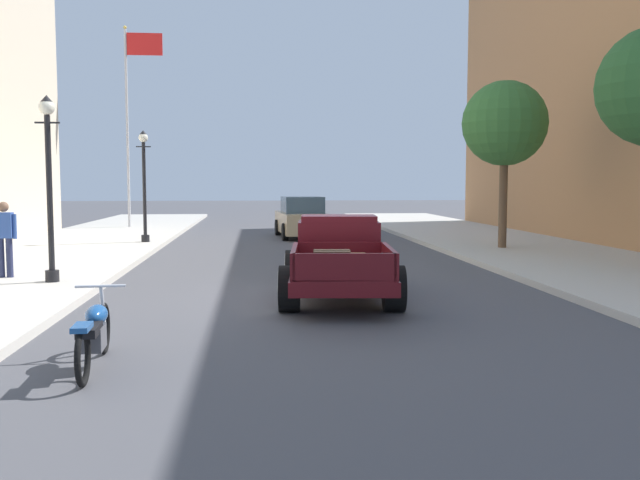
{
  "coord_description": "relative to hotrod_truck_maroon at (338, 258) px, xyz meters",
  "views": [
    {
      "loc": [
        -1.33,
        -13.11,
        2.22
      ],
      "look_at": [
        0.02,
        1.31,
        1.0
      ],
      "focal_mm": 38.52,
      "sensor_mm": 36.0,
      "label": 1
    }
  ],
  "objects": [
    {
      "name": "hotrod_truck_maroon",
      "position": [
        0.0,
        0.0,
        0.0
      ],
      "size": [
        2.45,
        5.04,
        1.58
      ],
      "color": "#510F14",
      "rests_on": "ground"
    },
    {
      "name": "ground_plane",
      "position": [
        -0.26,
        -0.05,
        -0.75
      ],
      "size": [
        140.0,
        140.0,
        0.0
      ],
      "primitive_type": "plane",
      "color": "#47474C"
    },
    {
      "name": "street_tree_second",
      "position": [
        6.21,
        7.95,
        3.29
      ],
      "size": [
        2.66,
        2.66,
        5.25
      ],
      "color": "brown",
      "rests_on": "sidewalk_right"
    },
    {
      "name": "motorcycle_parked",
      "position": [
        -3.52,
        -4.91,
        -0.31
      ],
      "size": [
        0.62,
        2.12,
        0.93
      ],
      "color": "black",
      "rests_on": "ground"
    },
    {
      "name": "pedestrian_sidewalk_left",
      "position": [
        -7.05,
        2.27,
        0.33
      ],
      "size": [
        0.53,
        0.22,
        1.65
      ],
      "color": "#232847",
      "rests_on": "sidewalk_left"
    },
    {
      "name": "street_lamp_far",
      "position": [
        -5.44,
        11.09,
        1.63
      ],
      "size": [
        0.5,
        0.32,
        3.85
      ],
      "color": "black",
      "rests_on": "sidewalk_left"
    },
    {
      "name": "street_lamp_near",
      "position": [
        -5.84,
        1.49,
        1.63
      ],
      "size": [
        0.5,
        0.32,
        3.85
      ],
      "color": "black",
      "rests_on": "sidewalk_left"
    },
    {
      "name": "flagpole",
      "position": [
        -7.23,
        19.34,
        5.02
      ],
      "size": [
        1.74,
        0.16,
        9.16
      ],
      "color": "#B2B2B7",
      "rests_on": "sidewalk_left"
    },
    {
      "name": "car_background_tan",
      "position": [
        0.24,
        14.26,
        0.01
      ],
      "size": [
        2.1,
        4.41,
        1.65
      ],
      "color": "tan",
      "rests_on": "ground"
    }
  ]
}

